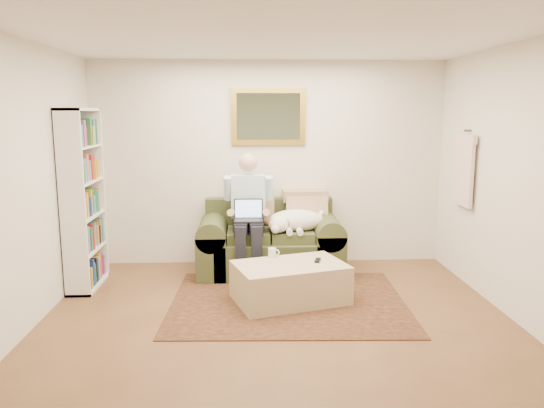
{
  "coord_description": "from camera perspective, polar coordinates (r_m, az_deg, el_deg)",
  "views": [
    {
      "loc": [
        -0.27,
        -4.3,
        1.97
      ],
      "look_at": [
        -0.0,
        1.49,
        0.95
      ],
      "focal_mm": 35.0,
      "sensor_mm": 36.0,
      "label": 1
    }
  ],
  "objects": [
    {
      "name": "wall_mirror",
      "position": [
        6.77,
        -0.39,
        9.4
      ],
      "size": [
        0.94,
        0.04,
        0.72
      ],
      "color": "gold",
      "rests_on": "room_shell"
    },
    {
      "name": "sofa",
      "position": [
        6.54,
        -0.22,
        -4.78
      ],
      "size": [
        1.75,
        0.89,
        1.05
      ],
      "color": "#414323",
      "rests_on": "room_shell"
    },
    {
      "name": "rug",
      "position": [
        5.63,
        1.73,
        -10.41
      ],
      "size": [
        2.49,
        2.02,
        0.01
      ],
      "primitive_type": "cube",
      "rotation": [
        0.0,
        0.0,
        -0.04
      ],
      "color": "black",
      "rests_on": "room_shell"
    },
    {
      "name": "ottoman",
      "position": [
        5.58,
        1.95,
        -8.46
      ],
      "size": [
        1.28,
        1.01,
        0.41
      ],
      "primitive_type": "cube",
      "rotation": [
        0.0,
        0.0,
        0.3
      ],
      "color": "tan",
      "rests_on": "room_shell"
    },
    {
      "name": "laptop",
      "position": [
        6.21,
        -2.55,
        -1.16
      ],
      "size": [
        0.34,
        0.27,
        0.25
      ],
      "color": "black",
      "rests_on": "seated_man"
    },
    {
      "name": "hanging_shirt",
      "position": [
        6.42,
        19.93,
        3.85
      ],
      "size": [
        0.06,
        0.52,
        0.9
      ],
      "primitive_type": null,
      "color": "#F4D3CA",
      "rests_on": "room_shell"
    },
    {
      "name": "tv_remote",
      "position": [
        5.63,
        4.93,
        -6.05
      ],
      "size": [
        0.09,
        0.16,
        0.02
      ],
      "primitive_type": "cube",
      "rotation": [
        0.0,
        0.0,
        -0.27
      ],
      "color": "black",
      "rests_on": "ottoman"
    },
    {
      "name": "room_shell",
      "position": [
        4.7,
        0.64,
        1.82
      ],
      "size": [
        4.51,
        5.0,
        2.61
      ],
      "color": "brown",
      "rests_on": "ground"
    },
    {
      "name": "seated_man",
      "position": [
        6.28,
        -2.55,
        -1.36
      ],
      "size": [
        0.58,
        0.82,
        1.47
      ],
      "primitive_type": null,
      "color": "#8CBBD8",
      "rests_on": "sofa"
    },
    {
      "name": "sleeping_dog",
      "position": [
        6.39,
        2.62,
        -1.77
      ],
      "size": [
        0.72,
        0.45,
        0.27
      ],
      "primitive_type": null,
      "color": "white",
      "rests_on": "sofa"
    },
    {
      "name": "coffee_mug",
      "position": [
        5.76,
        0.0,
        -5.25
      ],
      "size": [
        0.08,
        0.08,
        0.1
      ],
      "primitive_type": "cylinder",
      "color": "white",
      "rests_on": "ottoman"
    },
    {
      "name": "bookshelf",
      "position": [
        6.25,
        -19.67,
        0.48
      ],
      "size": [
        0.28,
        0.8,
        2.0
      ],
      "primitive_type": null,
      "color": "white",
      "rests_on": "room_shell"
    }
  ]
}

